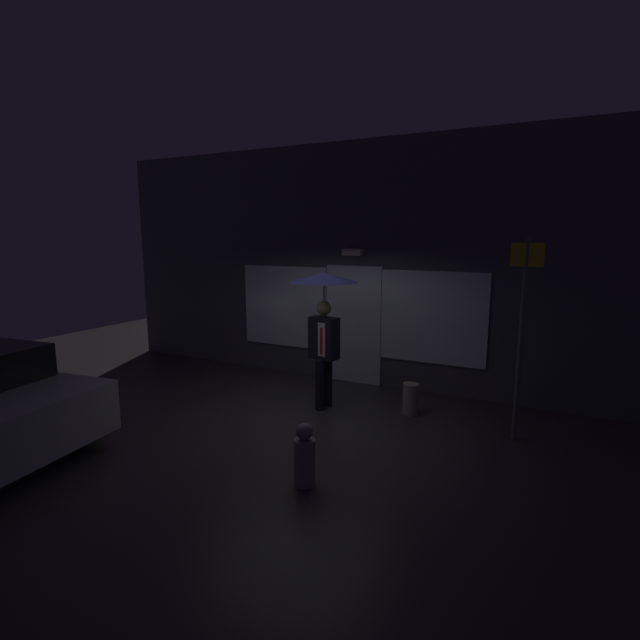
{
  "coord_description": "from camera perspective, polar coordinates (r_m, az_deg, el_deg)",
  "views": [
    {
      "loc": [
        3.42,
        -5.84,
        2.73
      ],
      "look_at": [
        0.07,
        0.68,
        1.43
      ],
      "focal_mm": 26.6,
      "sensor_mm": 36.0,
      "label": 1
    }
  ],
  "objects": [
    {
      "name": "ground_plane",
      "position": [
        7.29,
        -2.99,
        -11.95
      ],
      "size": [
        18.0,
        18.0,
        0.0
      ],
      "primitive_type": "plane",
      "color": "#38353A"
    },
    {
      "name": "building_facade",
      "position": [
        8.89,
        4.54,
        6.48
      ],
      "size": [
        10.75,
        0.48,
        4.41
      ],
      "color": "#4C4C56",
      "rests_on": "ground"
    },
    {
      "name": "person_with_umbrella",
      "position": [
        7.38,
        0.48,
        1.46
      ],
      "size": [
        1.06,
        1.06,
        2.18
      ],
      "rotation": [
        0.0,
        0.0,
        -0.21
      ],
      "color": "black",
      "rests_on": "ground"
    },
    {
      "name": "street_sign_post",
      "position": [
        6.75,
        23.11,
        -0.89
      ],
      "size": [
        0.4,
        0.07,
        2.75
      ],
      "color": "#595B60",
      "rests_on": "ground"
    },
    {
      "name": "sidewalk_bollard",
      "position": [
        7.57,
        10.85,
        -9.3
      ],
      "size": [
        0.24,
        0.24,
        0.49
      ],
      "primitive_type": "cylinder",
      "color": "#9E998E",
      "rests_on": "ground"
    },
    {
      "name": "fire_hydrant",
      "position": [
        5.45,
        -1.88,
        -16.07
      ],
      "size": [
        0.24,
        0.24,
        0.72
      ],
      "color": "gray",
      "rests_on": "ground"
    }
  ]
}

